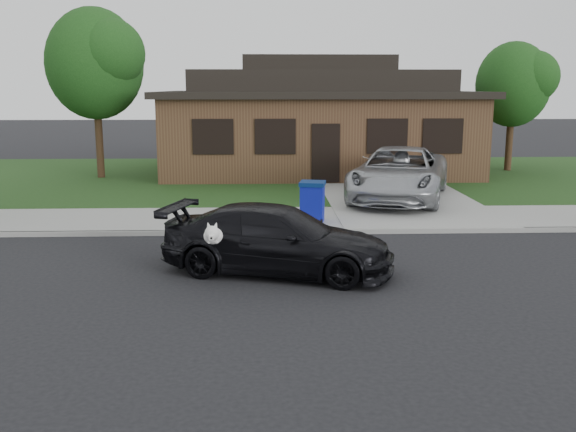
{
  "coord_description": "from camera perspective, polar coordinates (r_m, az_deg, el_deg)",
  "views": [
    {
      "loc": [
        1.78,
        -11.85,
        3.56
      ],
      "look_at": [
        2.25,
        0.33,
        1.1
      ],
      "focal_mm": 40.0,
      "sensor_mm": 36.0,
      "label": 1
    }
  ],
  "objects": [
    {
      "name": "lawn",
      "position": [
        25.16,
        -6.24,
        3.36
      ],
      "size": [
        60.0,
        13.0,
        0.13
      ],
      "primitive_type": "cube",
      "color": "#193814",
      "rests_on": "ground"
    },
    {
      "name": "recycling_bin",
      "position": [
        16.57,
        2.18,
        1.3
      ],
      "size": [
        0.74,
        0.74,
        1.05
      ],
      "rotation": [
        0.0,
        0.0,
        -0.19
      ],
      "color": "#0C168E",
      "rests_on": "sidewalk"
    },
    {
      "name": "curb",
      "position": [
        15.84,
        -8.59,
        -1.48
      ],
      "size": [
        60.0,
        0.12,
        0.12
      ],
      "primitive_type": "cube",
      "color": "gray",
      "rests_on": "ground"
    },
    {
      "name": "tree_1",
      "position": [
        28.22,
        19.73,
        11.07
      ],
      "size": [
        3.15,
        3.0,
        5.25
      ],
      "color": "#332114",
      "rests_on": "ground"
    },
    {
      "name": "tree_0",
      "position": [
        25.49,
        -16.51,
        13.03
      ],
      "size": [
        3.78,
        3.6,
        6.34
      ],
      "color": "#332114",
      "rests_on": "ground"
    },
    {
      "name": "ground",
      "position": [
        12.5,
        -10.33,
        -5.33
      ],
      "size": [
        120.0,
        120.0,
        0.0
      ],
      "primitive_type": "plane",
      "color": "black",
      "rests_on": "ground"
    },
    {
      "name": "sidewalk",
      "position": [
        17.3,
        -8.05,
        -0.37
      ],
      "size": [
        60.0,
        3.0,
        0.12
      ],
      "primitive_type": "cube",
      "color": "gray",
      "rests_on": "ground"
    },
    {
      "name": "driveway",
      "position": [
        22.52,
        8.64,
        2.37
      ],
      "size": [
        4.5,
        13.0,
        0.14
      ],
      "primitive_type": "cube",
      "color": "gray",
      "rests_on": "ground"
    },
    {
      "name": "minivan",
      "position": [
        20.08,
        9.87,
        3.74
      ],
      "size": [
        4.35,
        6.29,
        1.6
      ],
      "primitive_type": "imported",
      "rotation": [
        0.0,
        0.0,
        -0.33
      ],
      "color": "#A4A7AB",
      "rests_on": "driveway"
    },
    {
      "name": "sedan",
      "position": [
        12.42,
        -0.93,
        -2.12
      ],
      "size": [
        4.83,
        3.04,
        1.3
      ],
      "rotation": [
        0.0,
        0.0,
        1.28
      ],
      "color": "black",
      "rests_on": "ground"
    },
    {
      "name": "house",
      "position": [
        26.97,
        2.56,
        8.37
      ],
      "size": [
        12.6,
        8.6,
        4.65
      ],
      "color": "#422B1C",
      "rests_on": "ground"
    }
  ]
}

